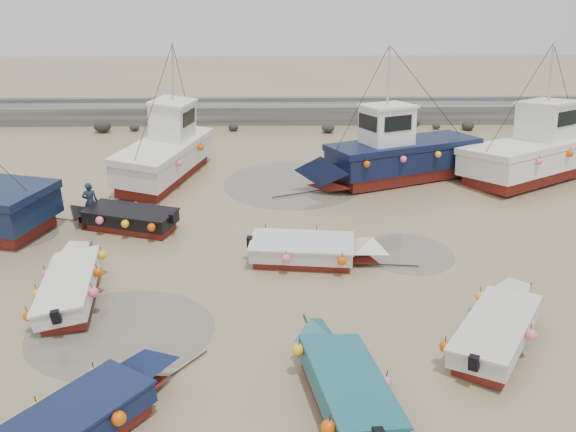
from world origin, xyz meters
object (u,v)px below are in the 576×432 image
(cabin_boat_3, at_px, (542,151))
(person, at_px, (93,220))
(dinghy_2, at_px, (340,377))
(dinghy_3, at_px, (502,324))
(dinghy_5, at_px, (313,248))
(dinghy_1, at_px, (80,418))
(cabin_boat_1, at_px, (168,149))
(dinghy_4, at_px, (123,215))
(cabin_boat_2, at_px, (393,154))
(dinghy_0, at_px, (74,279))

(cabin_boat_3, relative_size, person, 6.04)
(person, bearing_deg, dinghy_2, 111.46)
(dinghy_2, xyz_separation_m, dinghy_3, (4.44, 2.02, -0.01))
(dinghy_2, xyz_separation_m, dinghy_5, (-0.21, 6.65, -0.00))
(dinghy_1, bearing_deg, cabin_boat_3, 82.33)
(cabin_boat_1, height_order, cabin_boat_3, same)
(dinghy_5, xyz_separation_m, cabin_boat_3, (11.49, 8.80, 0.78))
(dinghy_4, xyz_separation_m, cabin_boat_3, (18.58, 5.80, 0.78))
(cabin_boat_2, distance_m, person, 13.67)
(dinghy_4, bearing_deg, dinghy_0, -163.86)
(dinghy_0, bearing_deg, cabin_boat_2, 32.04)
(dinghy_2, height_order, dinghy_5, same)
(dinghy_3, xyz_separation_m, cabin_boat_3, (6.84, 13.43, 0.79))
(cabin_boat_1, relative_size, cabin_boat_2, 0.99)
(dinghy_1, relative_size, cabin_boat_2, 0.50)
(dinghy_1, height_order, cabin_boat_2, cabin_boat_2)
(dinghy_0, xyz_separation_m, dinghy_1, (2.07, -5.83, 0.00))
(dinghy_2, height_order, cabin_boat_2, cabin_boat_2)
(dinghy_5, relative_size, cabin_boat_1, 0.58)
(dinghy_0, bearing_deg, dinghy_2, -41.87)
(person, bearing_deg, cabin_boat_3, 175.52)
(dinghy_0, height_order, cabin_boat_2, cabin_boat_2)
(dinghy_3, bearing_deg, person, -177.44)
(dinghy_2, relative_size, person, 3.45)
(cabin_boat_2, bearing_deg, dinghy_3, 159.67)
(dinghy_0, bearing_deg, dinghy_3, -22.48)
(dinghy_0, distance_m, dinghy_5, 7.56)
(dinghy_5, relative_size, cabin_boat_3, 0.60)
(dinghy_1, relative_size, person, 3.20)
(dinghy_5, bearing_deg, cabin_boat_3, 133.94)
(cabin_boat_2, bearing_deg, dinghy_4, 93.54)
(dinghy_1, height_order, cabin_boat_1, cabin_boat_1)
(dinghy_3, distance_m, cabin_boat_2, 13.09)
(dinghy_2, height_order, cabin_boat_3, cabin_boat_3)
(cabin_boat_1, xyz_separation_m, person, (-2.11, -5.64, -1.34))
(dinghy_0, distance_m, dinghy_2, 8.82)
(dinghy_2, distance_m, cabin_boat_1, 17.46)
(dinghy_4, xyz_separation_m, person, (-1.45, 0.84, -0.55))
(dinghy_1, relative_size, dinghy_3, 0.97)
(dinghy_3, height_order, dinghy_4, same)
(cabin_boat_1, bearing_deg, person, -96.87)
(cabin_boat_2, bearing_deg, dinghy_1, 127.73)
(dinghy_3, bearing_deg, cabin_boat_3, 98.28)
(dinghy_5, bearing_deg, dinghy_0, -68.19)
(dinghy_1, xyz_separation_m, cabin_boat_2, (9.48, 16.26, 0.78))
(dinghy_2, bearing_deg, dinghy_0, 136.81)
(dinghy_4, bearing_deg, person, 78.53)
(dinghy_5, bearing_deg, dinghy_1, -27.25)
(person, bearing_deg, dinghy_3, 128.91)
(dinghy_0, height_order, dinghy_4, same)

